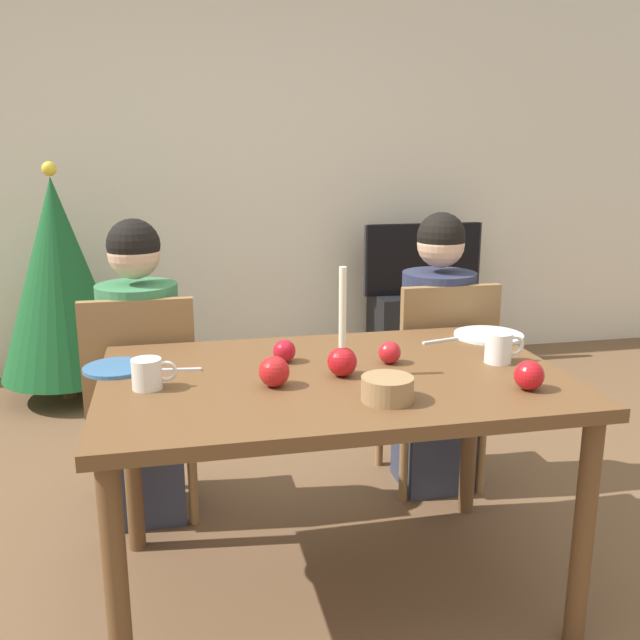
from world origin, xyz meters
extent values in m
plane|color=brown|center=(0.00, 0.00, 0.00)|extent=(7.68, 7.68, 0.00)
cube|color=beige|center=(0.00, 2.60, 1.30)|extent=(6.40, 0.10, 2.60)
cube|color=brown|center=(0.00, 0.00, 0.73)|extent=(1.40, 0.90, 0.04)
cylinder|color=brown|center=(-0.64, -0.39, 0.35)|extent=(0.06, 0.06, 0.71)
cylinder|color=brown|center=(0.64, -0.39, 0.35)|extent=(0.06, 0.06, 0.71)
cylinder|color=brown|center=(-0.64, 0.39, 0.35)|extent=(0.06, 0.06, 0.71)
cylinder|color=brown|center=(0.64, 0.39, 0.35)|extent=(0.06, 0.06, 0.71)
cube|color=olive|center=(-0.60, 0.69, 0.43)|extent=(0.40, 0.40, 0.04)
cube|color=olive|center=(-0.60, 0.51, 0.68)|extent=(0.40, 0.04, 0.45)
cylinder|color=olive|center=(-0.43, 0.86, 0.21)|extent=(0.04, 0.04, 0.41)
cylinder|color=olive|center=(-0.77, 0.86, 0.21)|extent=(0.04, 0.04, 0.41)
cylinder|color=olive|center=(-0.43, 0.52, 0.21)|extent=(0.04, 0.04, 0.41)
cylinder|color=olive|center=(-0.77, 0.52, 0.21)|extent=(0.04, 0.04, 0.41)
cube|color=olive|center=(0.59, 0.69, 0.43)|extent=(0.40, 0.40, 0.04)
cube|color=olive|center=(0.59, 0.51, 0.68)|extent=(0.40, 0.04, 0.45)
cylinder|color=olive|center=(0.76, 0.86, 0.21)|extent=(0.04, 0.04, 0.41)
cylinder|color=olive|center=(0.42, 0.86, 0.21)|extent=(0.04, 0.04, 0.41)
cylinder|color=olive|center=(0.76, 0.52, 0.21)|extent=(0.04, 0.04, 0.41)
cylinder|color=olive|center=(0.42, 0.52, 0.21)|extent=(0.04, 0.04, 0.41)
cube|color=#33384C|center=(-0.60, 0.64, 0.23)|extent=(0.28, 0.28, 0.45)
cylinder|color=#387A4C|center=(-0.60, 0.64, 0.69)|extent=(0.30, 0.30, 0.48)
sphere|color=tan|center=(-0.60, 0.64, 1.04)|extent=(0.19, 0.19, 0.19)
sphere|color=black|center=(-0.60, 0.64, 1.07)|extent=(0.19, 0.19, 0.19)
cube|color=#33384C|center=(0.59, 0.64, 0.23)|extent=(0.28, 0.28, 0.45)
cylinder|color=#282D47|center=(0.59, 0.64, 0.69)|extent=(0.30, 0.30, 0.48)
sphere|color=tan|center=(0.59, 0.64, 1.04)|extent=(0.19, 0.19, 0.19)
sphere|color=black|center=(0.59, 0.64, 1.07)|extent=(0.19, 0.19, 0.19)
cube|color=black|center=(1.14, 2.30, 0.24)|extent=(0.64, 0.40, 0.48)
cube|color=black|center=(1.14, 2.30, 0.71)|extent=(0.79, 0.04, 0.46)
cube|color=black|center=(1.14, 2.30, 0.71)|extent=(0.76, 0.05, 0.46)
cylinder|color=brown|center=(-1.09, 2.10, 0.07)|extent=(0.08, 0.08, 0.14)
cone|color=#195628|center=(-1.09, 2.10, 0.70)|extent=(0.71, 0.71, 1.13)
sphere|color=yellow|center=(-1.09, 2.10, 1.31)|extent=(0.08, 0.08, 0.08)
sphere|color=red|center=(0.02, -0.03, 0.80)|extent=(0.09, 0.09, 0.09)
cylinder|color=#EFE5C6|center=(0.02, -0.03, 0.96)|extent=(0.02, 0.02, 0.24)
cylinder|color=teal|center=(-0.65, 0.18, 0.76)|extent=(0.20, 0.20, 0.01)
cylinder|color=silver|center=(0.65, 0.29, 0.76)|extent=(0.25, 0.25, 0.01)
cylinder|color=silver|center=(-0.55, -0.02, 0.79)|extent=(0.09, 0.09, 0.09)
torus|color=silver|center=(-0.50, -0.02, 0.80)|extent=(0.06, 0.01, 0.06)
cylinder|color=white|center=(0.54, 0.00, 0.80)|extent=(0.09, 0.09, 0.10)
torus|color=white|center=(0.59, 0.00, 0.80)|extent=(0.07, 0.01, 0.07)
cube|color=silver|center=(-0.48, 0.13, 0.75)|extent=(0.18, 0.04, 0.01)
cube|color=silver|center=(0.47, 0.27, 0.75)|extent=(0.18, 0.06, 0.01)
cylinder|color=#99754C|center=(0.09, -0.26, 0.78)|extent=(0.14, 0.14, 0.07)
sphere|color=red|center=(-0.13, 0.15, 0.79)|extent=(0.07, 0.07, 0.07)
sphere|color=red|center=(0.20, 0.06, 0.79)|extent=(0.07, 0.07, 0.07)
sphere|color=red|center=(0.51, -0.26, 0.79)|extent=(0.09, 0.09, 0.09)
sphere|color=red|center=(-0.19, -0.08, 0.79)|extent=(0.09, 0.09, 0.09)
camera|label=1|loc=(-0.47, -1.96, 1.42)|focal=39.04mm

